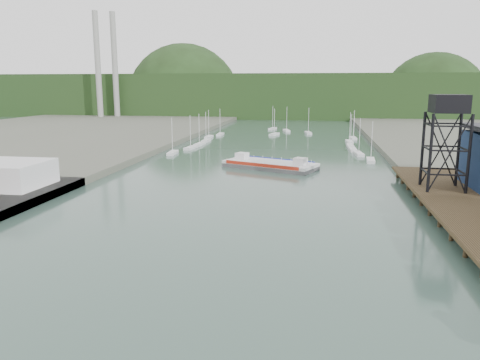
% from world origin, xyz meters
% --- Properties ---
extents(east_pier, '(14.00, 70.00, 2.45)m').
position_xyz_m(east_pier, '(37.00, 45.00, 1.90)').
color(east_pier, black).
rests_on(east_pier, ground).
extents(lift_tower, '(6.50, 6.50, 16.00)m').
position_xyz_m(lift_tower, '(35.00, 58.00, 15.65)').
color(lift_tower, black).
rests_on(lift_tower, east_pier).
extents(marina_sailboats, '(57.71, 92.65, 0.90)m').
position_xyz_m(marina_sailboats, '(0.08, 138.46, 0.35)').
color(marina_sailboats, silver).
rests_on(marina_sailboats, ground).
extents(smokestacks, '(11.20, 8.20, 60.00)m').
position_xyz_m(smokestacks, '(-106.00, 232.50, 30.00)').
color(smokestacks, gray).
rests_on(smokestacks, ground).
extents(distant_hills, '(500.00, 120.00, 80.00)m').
position_xyz_m(distant_hills, '(-3.98, 301.35, 10.38)').
color(distant_hills, black).
rests_on(distant_hills, ground).
extents(chain_ferry, '(23.71, 16.70, 3.17)m').
position_xyz_m(chain_ferry, '(2.60, 85.31, 0.91)').
color(chain_ferry, '#4B4B4D').
rests_on(chain_ferry, ground).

